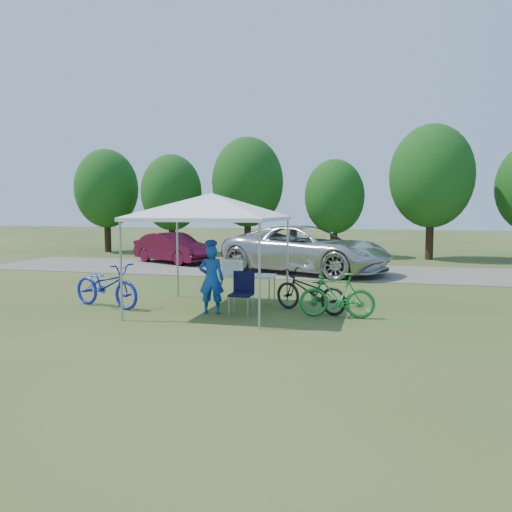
{
  "coord_description": "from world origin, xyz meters",
  "views": [
    {
      "loc": [
        3.8,
        -10.9,
        2.35
      ],
      "look_at": [
        0.55,
        2.0,
        1.11
      ],
      "focal_mm": 35.0,
      "sensor_mm": 36.0,
      "label": 1
    }
  ],
  "objects_px": {
    "folding_chair": "(242,289)",
    "bike_green": "(337,295)",
    "bike_blue": "(106,285)",
    "cooler": "(232,267)",
    "minivan": "(306,249)",
    "cyclist": "(211,279)",
    "folding_table": "(241,276)",
    "sedan": "(173,248)",
    "bike_dark": "(310,291)"
  },
  "relations": [
    {
      "from": "folding_chair",
      "to": "bike_dark",
      "type": "relative_size",
      "value": 0.51
    },
    {
      "from": "cyclist",
      "to": "bike_blue",
      "type": "relative_size",
      "value": 0.77
    },
    {
      "from": "cooler",
      "to": "bike_green",
      "type": "bearing_deg",
      "value": -24.63
    },
    {
      "from": "cooler",
      "to": "cyclist",
      "type": "bearing_deg",
      "value": -91.2
    },
    {
      "from": "folding_chair",
      "to": "minivan",
      "type": "height_order",
      "value": "minivan"
    },
    {
      "from": "folding_chair",
      "to": "bike_green",
      "type": "bearing_deg",
      "value": 3.74
    },
    {
      "from": "cyclist",
      "to": "bike_blue",
      "type": "height_order",
      "value": "cyclist"
    },
    {
      "from": "bike_blue",
      "to": "bike_green",
      "type": "height_order",
      "value": "bike_blue"
    },
    {
      "from": "bike_green",
      "to": "sedan",
      "type": "bearing_deg",
      "value": -141.71
    },
    {
      "from": "bike_blue",
      "to": "bike_green",
      "type": "bearing_deg",
      "value": -71.48
    },
    {
      "from": "bike_dark",
      "to": "bike_green",
      "type": "bearing_deg",
      "value": 80.9
    },
    {
      "from": "cyclist",
      "to": "bike_green",
      "type": "xyz_separation_m",
      "value": [
        2.79,
        0.26,
        -0.29
      ]
    },
    {
      "from": "folding_chair",
      "to": "cyclist",
      "type": "distance_m",
      "value": 0.73
    },
    {
      "from": "folding_table",
      "to": "sedan",
      "type": "xyz_separation_m",
      "value": [
        -5.39,
        8.14,
        0.01
      ]
    },
    {
      "from": "folding_table",
      "to": "sedan",
      "type": "height_order",
      "value": "sedan"
    },
    {
      "from": "bike_green",
      "to": "folding_table",
      "type": "bearing_deg",
      "value": -118.31
    },
    {
      "from": "folding_chair",
      "to": "sedan",
      "type": "height_order",
      "value": "sedan"
    },
    {
      "from": "bike_green",
      "to": "bike_blue",
      "type": "bearing_deg",
      "value": -90.11
    },
    {
      "from": "bike_dark",
      "to": "minivan",
      "type": "xyz_separation_m",
      "value": [
        -1.11,
        7.02,
        0.4
      ]
    },
    {
      "from": "cyclist",
      "to": "minivan",
      "type": "bearing_deg",
      "value": -108.66
    },
    {
      "from": "bike_blue",
      "to": "sedan",
      "type": "xyz_separation_m",
      "value": [
        -2.44,
        9.57,
        0.14
      ]
    },
    {
      "from": "cooler",
      "to": "bike_dark",
      "type": "xyz_separation_m",
      "value": [
        2.1,
        -0.82,
        -0.4
      ]
    },
    {
      "from": "folding_chair",
      "to": "bike_green",
      "type": "xyz_separation_m",
      "value": [
        2.1,
        0.13,
        -0.08
      ]
    },
    {
      "from": "cyclist",
      "to": "cooler",
      "type": "bearing_deg",
      "value": -102.33
    },
    {
      "from": "bike_green",
      "to": "folding_chair",
      "type": "bearing_deg",
      "value": -88.41
    },
    {
      "from": "bike_dark",
      "to": "cooler",
      "type": "bearing_deg",
      "value": -86.09
    },
    {
      "from": "folding_chair",
      "to": "minivan",
      "type": "xyz_separation_m",
      "value": [
        0.33,
        7.59,
        0.32
      ]
    },
    {
      "from": "bike_dark",
      "to": "sedan",
      "type": "relative_size",
      "value": 0.47
    },
    {
      "from": "folding_table",
      "to": "cooler",
      "type": "distance_m",
      "value": 0.31
    },
    {
      "from": "bike_green",
      "to": "sedan",
      "type": "distance_m",
      "value": 12.3
    },
    {
      "from": "cyclist",
      "to": "bike_green",
      "type": "bearing_deg",
      "value": 174.17
    },
    {
      "from": "folding_chair",
      "to": "sedan",
      "type": "bearing_deg",
      "value": 121.77
    },
    {
      "from": "cooler",
      "to": "minivan",
      "type": "bearing_deg",
      "value": 80.94
    },
    {
      "from": "bike_green",
      "to": "bike_dark",
      "type": "distance_m",
      "value": 0.8
    },
    {
      "from": "folding_chair",
      "to": "bike_blue",
      "type": "relative_size",
      "value": 0.47
    },
    {
      "from": "cooler",
      "to": "bike_green",
      "type": "distance_m",
      "value": 3.06
    },
    {
      "from": "folding_chair",
      "to": "bike_dark",
      "type": "distance_m",
      "value": 1.55
    },
    {
      "from": "cyclist",
      "to": "sedan",
      "type": "relative_size",
      "value": 0.39
    },
    {
      "from": "bike_green",
      "to": "bike_dark",
      "type": "xyz_separation_m",
      "value": [
        -0.66,
        0.45,
        0.0
      ]
    },
    {
      "from": "folding_table",
      "to": "cyclist",
      "type": "xyz_separation_m",
      "value": [
        -0.25,
        -1.52,
        0.12
      ]
    },
    {
      "from": "bike_green",
      "to": "minivan",
      "type": "xyz_separation_m",
      "value": [
        -1.77,
        7.47,
        0.4
      ]
    },
    {
      "from": "cyclist",
      "to": "folding_table",
      "type": "bearing_deg",
      "value": -110.39
    },
    {
      "from": "folding_chair",
      "to": "cooler",
      "type": "xyz_separation_m",
      "value": [
        -0.66,
        1.39,
        0.32
      ]
    },
    {
      "from": "folding_table",
      "to": "folding_chair",
      "type": "relative_size",
      "value": 1.8
    },
    {
      "from": "cooler",
      "to": "minivan",
      "type": "xyz_separation_m",
      "value": [
        0.99,
        6.2,
        0.01
      ]
    },
    {
      "from": "folding_table",
      "to": "cyclist",
      "type": "distance_m",
      "value": 1.55
    },
    {
      "from": "folding_chair",
      "to": "cyclist",
      "type": "height_order",
      "value": "cyclist"
    },
    {
      "from": "folding_chair",
      "to": "minivan",
      "type": "bearing_deg",
      "value": 87.8
    },
    {
      "from": "minivan",
      "to": "cooler",
      "type": "bearing_deg",
      "value": -169.37
    },
    {
      "from": "bike_dark",
      "to": "folding_chair",
      "type": "bearing_deg",
      "value": -43.09
    }
  ]
}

